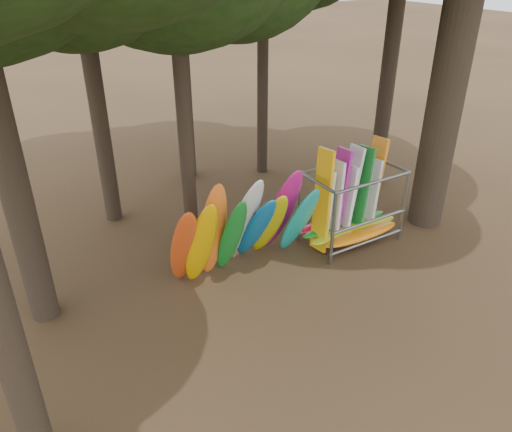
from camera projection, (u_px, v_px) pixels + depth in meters
ground at (307, 282)px, 12.75m from camera, size 120.00×120.00×0.00m
lake at (2, 22)px, 58.02m from camera, size 160.00×160.00×0.00m
kayak_row at (242, 229)px, 12.53m from camera, size 4.10×1.86×3.05m
storage_rack at (351, 208)px, 14.15m from camera, size 3.07×1.54×2.93m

